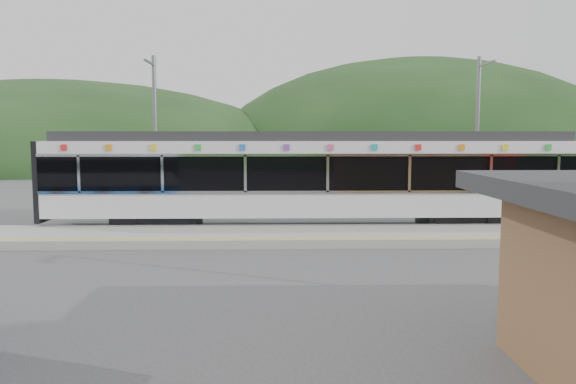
{
  "coord_description": "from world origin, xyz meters",
  "views": [
    {
      "loc": [
        -1.84,
        -15.84,
        3.63
      ],
      "look_at": [
        -1.45,
        1.0,
        1.91
      ],
      "focal_mm": 35.0,
      "sensor_mm": 36.0,
      "label": 1
    }
  ],
  "objects": [
    {
      "name": "ground",
      "position": [
        0.0,
        0.0,
        0.0
      ],
      "size": [
        120.0,
        120.0,
        0.0
      ],
      "primitive_type": "plane",
      "color": "#4C4C4F",
      "rests_on": "ground"
    },
    {
      "name": "hills",
      "position": [
        6.19,
        5.29,
        0.0
      ],
      "size": [
        146.0,
        149.0,
        26.0
      ],
      "color": "#1E3D19",
      "rests_on": "ground"
    },
    {
      "name": "platform",
      "position": [
        0.0,
        3.3,
        0.15
      ],
      "size": [
        26.0,
        3.2,
        0.3
      ],
      "primitive_type": "cube",
      "color": "#9E9E99",
      "rests_on": "ground"
    },
    {
      "name": "yellow_line",
      "position": [
        0.0,
        2.0,
        0.3
      ],
      "size": [
        26.0,
        0.1,
        0.01
      ],
      "primitive_type": "cube",
      "color": "yellow",
      "rests_on": "platform"
    },
    {
      "name": "train",
      "position": [
        -0.4,
        6.0,
        2.06
      ],
      "size": [
        20.44,
        3.01,
        3.74
      ],
      "color": "black",
      "rests_on": "ground"
    },
    {
      "name": "catenary_mast_west",
      "position": [
        -7.0,
        8.56,
        3.65
      ],
      "size": [
        0.18,
        1.8,
        7.0
      ],
      "color": "slate",
      "rests_on": "ground"
    },
    {
      "name": "catenary_mast_east",
      "position": [
        7.0,
        8.56,
        3.65
      ],
      "size": [
        0.18,
        1.8,
        7.0
      ],
      "color": "slate",
      "rests_on": "ground"
    }
  ]
}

